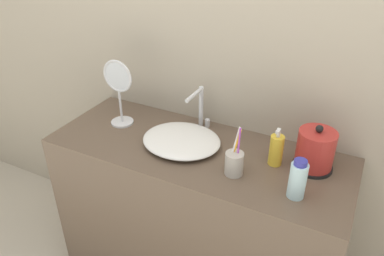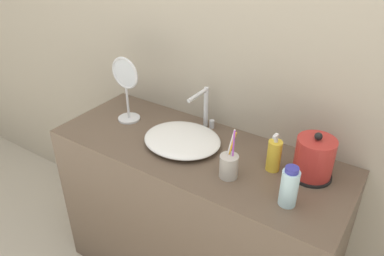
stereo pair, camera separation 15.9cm
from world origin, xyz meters
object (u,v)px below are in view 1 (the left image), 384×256
faucet (200,106)px  toothbrush_cup (234,163)px  lotion_bottle (276,150)px  vanity_mirror (119,89)px  shampoo_bottle (298,179)px  electric_kettle (315,151)px

faucet → toothbrush_cup: toothbrush_cup is taller
lotion_bottle → vanity_mirror: 0.77m
lotion_bottle → vanity_mirror: size_ratio=0.51×
faucet → lotion_bottle: (0.40, -0.13, -0.05)m
vanity_mirror → toothbrush_cup: bearing=-11.8°
toothbrush_cup → shampoo_bottle: (0.25, -0.02, 0.02)m
electric_kettle → shampoo_bottle: (-0.02, -0.20, -0.00)m
lotion_bottle → vanity_mirror: (-0.76, -0.01, 0.11)m
faucet → electric_kettle: (0.55, -0.09, -0.04)m
electric_kettle → toothbrush_cup: bearing=-146.2°
lotion_bottle → faucet: bearing=162.2°
electric_kettle → faucet: bearing=170.9°
toothbrush_cup → lotion_bottle: (0.13, 0.14, 0.02)m
toothbrush_cup → lotion_bottle: toothbrush_cup is taller
electric_kettle → shampoo_bottle: bearing=-95.4°
shampoo_bottle → vanity_mirror: bearing=169.9°
toothbrush_cup → vanity_mirror: size_ratio=0.66×
electric_kettle → toothbrush_cup: 0.32m
faucet → electric_kettle: faucet is taller
electric_kettle → vanity_mirror: 0.91m
lotion_bottle → vanity_mirror: bearing=-179.6°
faucet → vanity_mirror: 0.39m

